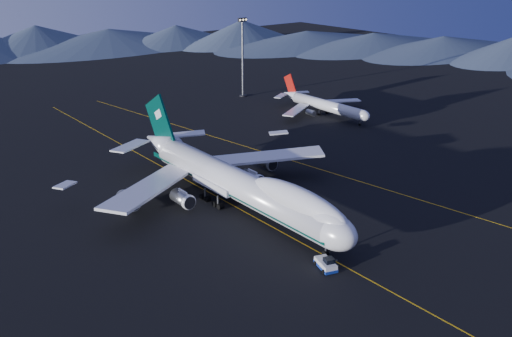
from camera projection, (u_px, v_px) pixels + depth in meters
ground at (238, 208)px, 123.33m from camera, size 500.00×500.00×0.00m
taxiway_line_main at (238, 208)px, 123.32m from camera, size 0.25×220.00×0.01m
taxiway_line_side at (307, 165)px, 148.13m from camera, size 28.08×198.09×0.01m
mountain_ridge at (500, 90)px, 202.03m from camera, size 374.91×567.11×12.00m
boeing_747 at (238, 183)px, 121.28m from camera, size 59.62×72.43×19.37m
pushback_tug at (326, 265)px, 99.81m from camera, size 3.86×5.35×2.10m
second_jet at (324, 105)px, 192.70m from camera, size 35.72×40.36×11.49m
service_van at (282, 153)px, 155.07m from camera, size 4.12×5.08×1.29m
floodlight_mast at (243, 57)px, 213.88m from camera, size 3.63×2.72×29.37m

